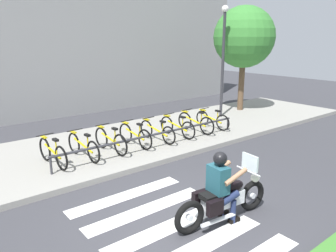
# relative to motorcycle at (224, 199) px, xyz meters

# --- Properties ---
(ground_plane) EXTENTS (48.00, 48.00, 0.00)m
(ground_plane) POSITION_rel_motorcycle_xyz_m (-0.65, 0.47, -0.46)
(ground_plane) COLOR #38383D
(sidewalk) EXTENTS (24.00, 4.40, 0.15)m
(sidewalk) POSITION_rel_motorcycle_xyz_m (-0.65, 5.24, -0.39)
(sidewalk) COLOR gray
(sidewalk) RESTS_ON ground
(crosswalk_stripe_1) EXTENTS (2.80, 0.40, 0.01)m
(crosswalk_stripe_1) POSITION_rel_motorcycle_xyz_m (-0.92, -0.33, -0.46)
(crosswalk_stripe_1) COLOR white
(crosswalk_stripe_1) RESTS_ON ground
(crosswalk_stripe_2) EXTENTS (2.80, 0.40, 0.01)m
(crosswalk_stripe_2) POSITION_rel_motorcycle_xyz_m (-0.92, 0.47, -0.46)
(crosswalk_stripe_2) COLOR white
(crosswalk_stripe_2) RESTS_ON ground
(crosswalk_stripe_3) EXTENTS (2.80, 0.40, 0.01)m
(crosswalk_stripe_3) POSITION_rel_motorcycle_xyz_m (-0.92, 1.27, -0.46)
(crosswalk_stripe_3) COLOR white
(crosswalk_stripe_3) RESTS_ON ground
(crosswalk_stripe_4) EXTENTS (2.80, 0.40, 0.01)m
(crosswalk_stripe_4) POSITION_rel_motorcycle_xyz_m (-0.92, 2.07, -0.46)
(crosswalk_stripe_4) COLOR white
(crosswalk_stripe_4) RESTS_ON ground
(motorcycle) EXTENTS (2.23, 0.71, 1.23)m
(motorcycle) POSITION_rel_motorcycle_xyz_m (0.00, 0.00, 0.00)
(motorcycle) COLOR black
(motorcycle) RESTS_ON ground
(rider) EXTENTS (0.66, 0.58, 1.44)m
(rider) POSITION_rel_motorcycle_xyz_m (-0.08, 0.01, 0.37)
(rider) COLOR #1E4C59
(rider) RESTS_ON ground
(bicycle_0) EXTENTS (0.48, 1.63, 0.80)m
(bicycle_0) POSITION_rel_motorcycle_xyz_m (-1.69, 4.51, 0.05)
(bicycle_0) COLOR black
(bicycle_0) RESTS_ON sidewalk
(bicycle_1) EXTENTS (0.48, 1.70, 0.77)m
(bicycle_1) POSITION_rel_motorcycle_xyz_m (-0.83, 4.51, 0.04)
(bicycle_1) COLOR black
(bicycle_1) RESTS_ON sidewalk
(bicycle_2) EXTENTS (0.48, 1.65, 0.79)m
(bicycle_2) POSITION_rel_motorcycle_xyz_m (0.03, 4.51, 0.05)
(bicycle_2) COLOR black
(bicycle_2) RESTS_ON sidewalk
(bicycle_3) EXTENTS (0.48, 1.63, 0.78)m
(bicycle_3) POSITION_rel_motorcycle_xyz_m (0.89, 4.51, 0.05)
(bicycle_3) COLOR black
(bicycle_3) RESTS_ON sidewalk
(bicycle_4) EXTENTS (0.48, 1.70, 0.74)m
(bicycle_4) POSITION_rel_motorcycle_xyz_m (1.75, 4.51, 0.03)
(bicycle_4) COLOR black
(bicycle_4) RESTS_ON sidewalk
(bicycle_5) EXTENTS (0.48, 1.65, 0.76)m
(bicycle_5) POSITION_rel_motorcycle_xyz_m (2.61, 4.51, 0.04)
(bicycle_5) COLOR black
(bicycle_5) RESTS_ON sidewalk
(bicycle_6) EXTENTS (0.48, 1.71, 0.79)m
(bicycle_6) POSITION_rel_motorcycle_xyz_m (3.47, 4.51, 0.05)
(bicycle_6) COLOR black
(bicycle_6) RESTS_ON sidewalk
(bicycle_7) EXTENTS (0.48, 1.57, 0.73)m
(bicycle_7) POSITION_rel_motorcycle_xyz_m (4.33, 4.51, 0.03)
(bicycle_7) COLOR black
(bicycle_7) RESTS_ON sidewalk
(bike_rack) EXTENTS (6.62, 0.07, 0.49)m
(bike_rack) POSITION_rel_motorcycle_xyz_m (1.32, 3.95, 0.12)
(bike_rack) COLOR #333338
(bike_rack) RESTS_ON sidewalk
(street_lamp) EXTENTS (0.28, 0.28, 4.73)m
(street_lamp) POSITION_rel_motorcycle_xyz_m (6.02, 5.64, 2.37)
(street_lamp) COLOR #2D2D33
(street_lamp) RESTS_ON ground
(tree_near_rack) EXTENTS (2.76, 2.76, 4.88)m
(tree_near_rack) POSITION_rel_motorcycle_xyz_m (7.80, 6.04, 3.02)
(tree_near_rack) COLOR brown
(tree_near_rack) RESTS_ON ground
(building_backdrop) EXTENTS (24.00, 1.20, 7.59)m
(building_backdrop) POSITION_rel_motorcycle_xyz_m (-0.65, 10.94, 3.33)
(building_backdrop) COLOR gray
(building_backdrop) RESTS_ON ground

